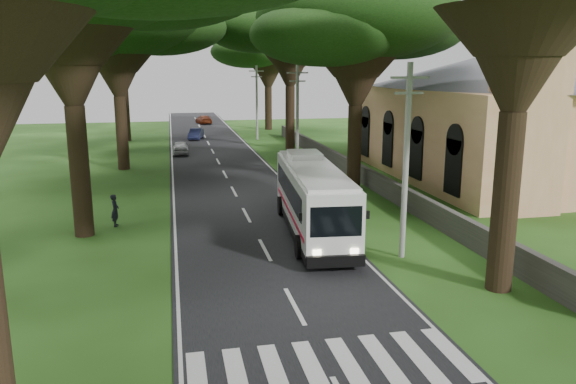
{
  "coord_description": "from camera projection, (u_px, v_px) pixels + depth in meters",
  "views": [
    {
      "loc": [
        -3.77,
        -15.0,
        7.79
      ],
      "look_at": [
        1.36,
        9.59,
        2.2
      ],
      "focal_mm": 35.0,
      "sensor_mm": 36.0,
      "label": 1
    }
  ],
  "objects": [
    {
      "name": "pole_far",
      "position": [
        257.0,
        101.0,
        60.92
      ],
      "size": [
        1.6,
        0.24,
        8.0
      ],
      "color": "gray",
      "rests_on": "ground"
    },
    {
      "name": "road",
      "position": [
        226.0,
        177.0,
        40.66
      ],
      "size": [
        8.0,
        120.0,
        0.04
      ],
      "primitive_type": "cube",
      "color": "black",
      "rests_on": "ground"
    },
    {
      "name": "distant_car_b",
      "position": [
        196.0,
        134.0,
        61.88
      ],
      "size": [
        1.99,
        3.75,
        1.17
      ],
      "primitive_type": "imported",
      "rotation": [
        0.0,
        0.0,
        -0.22
      ],
      "color": "navy",
      "rests_on": "road"
    },
    {
      "name": "pole_near",
      "position": [
        406.0,
        159.0,
        22.7
      ],
      "size": [
        1.6,
        0.24,
        8.0
      ],
      "color": "gray",
      "rests_on": "ground"
    },
    {
      "name": "distant_car_c",
      "position": [
        204.0,
        120.0,
        78.84
      ],
      "size": [
        2.37,
        4.28,
        1.17
      ],
      "primitive_type": "imported",
      "rotation": [
        0.0,
        0.0,
        3.33
      ],
      "color": "maroon",
      "rests_on": "road"
    },
    {
      "name": "tree_l_far",
      "position": [
        119.0,
        13.0,
        58.05
      ],
      "size": [
        16.07,
        16.07,
        16.8
      ],
      "color": "black",
      "rests_on": "ground"
    },
    {
      "name": "tree_l_midb",
      "position": [
        115.0,
        19.0,
        41.48
      ],
      "size": [
        14.07,
        14.07,
        14.43
      ],
      "color": "black",
      "rests_on": "ground"
    },
    {
      "name": "pole_mid",
      "position": [
        297.0,
        117.0,
        41.81
      ],
      "size": [
        1.6,
        0.24,
        8.0
      ],
      "color": "gray",
      "rests_on": "ground"
    },
    {
      "name": "crosswalk",
      "position": [
        327.0,
        368.0,
        14.86
      ],
      "size": [
        8.0,
        3.0,
        0.01
      ],
      "primitive_type": "cube",
      "color": "silver",
      "rests_on": "ground"
    },
    {
      "name": "ground",
      "position": [
        309.0,
        334.0,
        16.77
      ],
      "size": [
        140.0,
        140.0,
        0.0
      ],
      "primitive_type": "plane",
      "color": "#284E16",
      "rests_on": "ground"
    },
    {
      "name": "tree_r_midb",
      "position": [
        290.0,
        18.0,
        51.92
      ],
      "size": [
        14.93,
        14.93,
        15.54
      ],
      "color": "black",
      "rests_on": "ground"
    },
    {
      "name": "tree_r_mida",
      "position": [
        358.0,
        20.0,
        35.15
      ],
      "size": [
        12.89,
        12.89,
        13.61
      ],
      "color": "black",
      "rests_on": "ground"
    },
    {
      "name": "tree_r_far",
      "position": [
        268.0,
        44.0,
        69.66
      ],
      "size": [
        13.22,
        13.22,
        13.59
      ],
      "color": "black",
      "rests_on": "ground"
    },
    {
      "name": "distant_car_a",
      "position": [
        180.0,
        148.0,
        51.02
      ],
      "size": [
        1.54,
        3.67,
        1.24
      ],
      "primitive_type": "imported",
      "rotation": [
        0.0,
        0.0,
        3.12
      ],
      "color": "#B3B2B7",
      "rests_on": "road"
    },
    {
      "name": "coach_bus",
      "position": [
        313.0,
        197.0,
        26.74
      ],
      "size": [
        3.3,
        11.18,
        3.25
      ],
      "rotation": [
        0.0,
        0.0,
        -0.09
      ],
      "color": "white",
      "rests_on": "ground"
    },
    {
      "name": "church",
      "position": [
        481.0,
        109.0,
        39.86
      ],
      "size": [
        14.0,
        24.0,
        11.6
      ],
      "color": "tan",
      "rests_on": "ground"
    },
    {
      "name": "pedestrian",
      "position": [
        115.0,
        210.0,
        27.99
      ],
      "size": [
        0.43,
        0.62,
        1.63
      ],
      "primitive_type": "imported",
      "rotation": [
        0.0,
        0.0,
        1.51
      ],
      "color": "black",
      "rests_on": "ground"
    },
    {
      "name": "property_wall",
      "position": [
        349.0,
        167.0,
        41.37
      ],
      "size": [
        0.35,
        50.0,
        1.2
      ],
      "primitive_type": "cube",
      "color": "#383533",
      "rests_on": "ground"
    }
  ]
}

